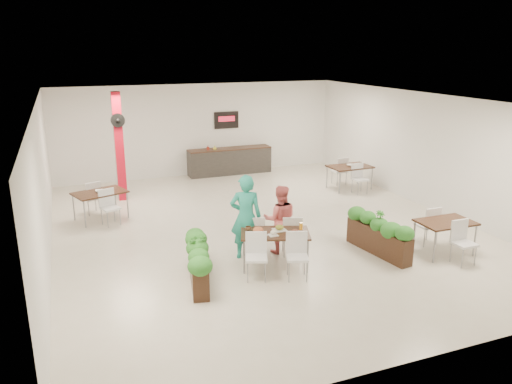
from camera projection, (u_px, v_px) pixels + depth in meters
ground at (263, 228)px, 12.65m from camera, size 12.00×12.00×0.00m
room_shell at (263, 150)px, 12.09m from camera, size 10.10×12.10×3.22m
red_column at (119, 146)px, 14.54m from camera, size 0.40×0.41×3.20m
service_counter at (230, 160)px, 17.92m from camera, size 3.00×0.64×2.20m
main_table at (275, 238)px, 10.25m from camera, size 1.70×1.94×0.92m
diner_man at (246, 217)px, 10.62m from camera, size 0.79×0.65×1.85m
diner_woman at (280, 219)px, 10.94m from camera, size 0.90×0.80×1.54m
planter_left at (198, 257)px, 9.63m from camera, size 0.69×1.86×0.98m
planter_right at (379, 232)px, 10.94m from camera, size 0.61×1.88×0.99m
side_table_a at (100, 196)px, 13.11m from camera, size 1.50×1.67×0.92m
side_table_b at (350, 169)px, 15.97m from camera, size 1.35×1.63×0.92m
side_table_c at (445, 227)px, 10.91m from camera, size 1.21×1.63×0.92m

